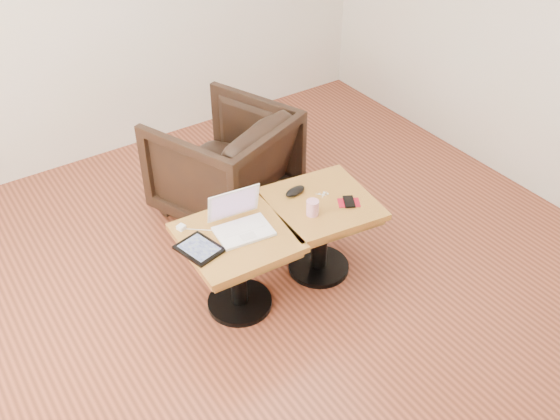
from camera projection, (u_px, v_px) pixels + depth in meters
room_shell at (278, 104)px, 2.99m from camera, size 4.52×4.52×2.71m
side_table_left at (237, 253)px, 3.55m from camera, size 0.63×0.63×0.54m
side_table_right at (321, 219)px, 3.80m from camera, size 0.67×0.67×0.54m
laptop at (240, 222)px, 3.49m from camera, size 0.34×0.30×0.22m
tablet at (199, 249)px, 3.36m from camera, size 0.24×0.27×0.02m
charging_adapter at (181, 227)px, 3.50m from camera, size 0.05×0.05×0.02m
glasses_case at (295, 191)px, 3.76m from camera, size 0.15×0.08×0.05m
striped_cup at (312, 208)px, 3.59m from camera, size 0.09×0.09×0.09m
earbuds_tangle at (323, 194)px, 3.77m from camera, size 0.07×0.04×0.01m
phone_on_sleeve at (349, 202)px, 3.70m from camera, size 0.16×0.14×0.02m
armchair at (224, 163)px, 4.35m from camera, size 1.07×1.08×0.77m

